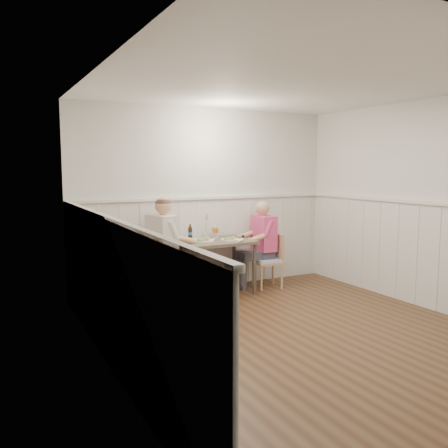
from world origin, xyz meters
The scene contains 16 objects.
ground_plane centered at (0.00, 0.00, 0.00)m, with size 4.50×4.50×0.00m, color #422717.
room_shell centered at (0.00, 0.00, 1.52)m, with size 4.04×4.54×2.60m.
wainscot centered at (0.00, 0.69, 0.69)m, with size 4.00×4.49×1.34m.
dining_table centered at (-0.03, 1.84, 0.65)m, with size 0.96×0.70×0.75m.
chair_right centered at (0.82, 1.78, 0.43)m, with size 0.43×0.43×0.79m.
chair_left centered at (-0.79, 1.88, 0.47)m, with size 0.49×0.49×0.86m.
man_in_pink centered at (0.73, 1.90, 0.54)m, with size 0.61×0.43×1.29m.
diner_cream centered at (-0.79, 1.87, 0.59)m, with size 0.71×0.51×1.40m.
plate_man centered at (0.13, 1.77, 0.77)m, with size 0.26×0.26×0.06m.
plate_diner centered at (-0.24, 1.85, 0.77)m, with size 0.29×0.29×0.07m.
beer_glass_a centered at (0.08, 2.07, 0.86)m, with size 0.07×0.07×0.17m.
beer_glass_b centered at (0.00, 1.99, 0.88)m, with size 0.08×0.08×0.19m.
beer_bottle centered at (-0.33, 2.09, 0.85)m, with size 0.06×0.06×0.22m.
rolled_napkin centered at (0.18, 1.57, 0.77)m, with size 0.17×0.14×0.04m.
grass_vase centered at (-0.10, 2.08, 0.92)m, with size 0.04×0.04×0.38m.
gingham_mat centered at (-0.29, 2.06, 0.75)m, with size 0.34×0.28×0.01m.
Camera 1 is at (-2.95, -3.98, 1.75)m, focal length 38.00 mm.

